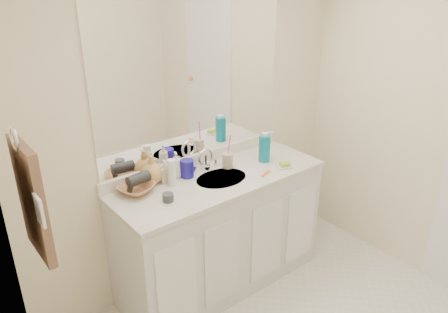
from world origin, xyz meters
name	(u,v)px	position (x,y,z in m)	size (l,w,h in m)	color
wall_back	(195,122)	(0.00, 1.30, 1.20)	(2.60, 0.02, 2.40)	#FDEDC6
vanity_cabinet	(220,233)	(0.00, 1.02, 0.42)	(1.50, 0.55, 0.85)	silver
countertop	(219,179)	(0.00, 1.02, 0.86)	(1.52, 0.57, 0.03)	beige
backsplash	(197,159)	(0.00, 1.29, 0.92)	(1.52, 0.03, 0.08)	white
sink_basin	(221,180)	(0.00, 1.00, 0.87)	(0.37, 0.37, 0.02)	beige
faucet	(205,162)	(0.00, 1.18, 0.94)	(0.02, 0.02, 0.11)	silver
mirror	(194,71)	(0.00, 1.29, 1.56)	(1.48, 0.01, 1.20)	white
blue_mug	(187,168)	(-0.17, 1.16, 0.94)	(0.09, 0.09, 0.12)	navy
tan_cup	(228,160)	(0.14, 1.11, 0.93)	(0.08, 0.08, 0.11)	beige
toothbrush	(229,147)	(0.15, 1.11, 1.03)	(0.01, 0.01, 0.19)	#FF43B7
mouthwash_bottle	(264,148)	(0.42, 1.03, 0.98)	(0.08, 0.08, 0.20)	#0B7888
soap_dish	(285,166)	(0.46, 0.86, 0.89)	(0.10, 0.08, 0.01)	silver
green_soap	(285,164)	(0.46, 0.86, 0.90)	(0.07, 0.05, 0.02)	#9BC12F
orange_comb	(266,174)	(0.28, 0.86, 0.88)	(0.11, 0.02, 0.00)	orange
dark_jar	(168,197)	(-0.45, 0.96, 0.90)	(0.07, 0.07, 0.05)	#383940
extra_white_bottle	(172,172)	(-0.31, 1.13, 0.97)	(0.06, 0.06, 0.18)	white
soap_bottle_white	(176,165)	(-0.23, 1.21, 0.97)	(0.07, 0.07, 0.18)	white
soap_bottle_cream	(165,171)	(-0.32, 1.20, 0.96)	(0.07, 0.07, 0.15)	beige
soap_bottle_yellow	(152,169)	(-0.40, 1.24, 0.98)	(0.15, 0.15, 0.19)	tan
wicker_basket	(136,189)	(-0.55, 1.18, 0.91)	(0.22, 0.22, 0.05)	#B57549
hair_dryer	(138,179)	(-0.53, 1.18, 0.97)	(0.07, 0.07, 0.15)	black
towel_ring	(14,139)	(-1.27, 0.77, 1.55)	(0.11, 0.11, 0.01)	silver
hand_towel	(32,201)	(-1.25, 0.77, 1.25)	(0.04, 0.32, 0.55)	brown
switch_plate	(40,211)	(-1.27, 0.57, 1.30)	(0.01, 0.09, 0.13)	white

